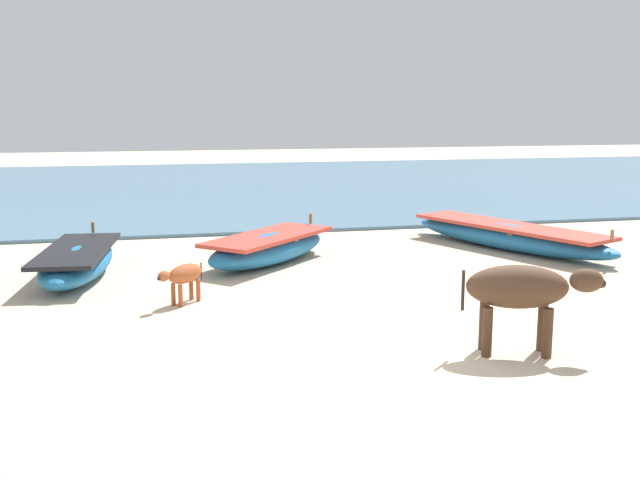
# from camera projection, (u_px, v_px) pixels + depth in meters

# --- Properties ---
(ground) EXTENTS (80.00, 80.00, 0.00)m
(ground) POSITION_uv_depth(u_px,v_px,m) (386.00, 337.00, 9.16)
(ground) COLOR beige
(sea_water) EXTENTS (60.00, 20.00, 0.08)m
(sea_water) POSITION_uv_depth(u_px,v_px,m) (232.00, 186.00, 26.13)
(sea_water) COLOR slate
(sea_water) RESTS_ON ground
(fishing_boat_0) EXTENTS (1.38, 3.42, 0.71)m
(fishing_boat_0) POSITION_uv_depth(u_px,v_px,m) (77.00, 261.00, 12.29)
(fishing_boat_0) COLOR #1E669E
(fishing_boat_0) RESTS_ON ground
(fishing_boat_2) EXTENTS (2.91, 4.91, 0.70)m
(fishing_boat_2) POSITION_uv_depth(u_px,v_px,m) (509.00, 236.00, 14.74)
(fishing_boat_2) COLOR #1E669E
(fishing_boat_2) RESTS_ON ground
(fishing_boat_4) EXTENTS (3.01, 3.06, 0.74)m
(fishing_boat_4) POSITION_uv_depth(u_px,v_px,m) (268.00, 247.00, 13.42)
(fishing_boat_4) COLOR #1E669E
(fishing_boat_4) RESTS_ON ground
(cow_adult_dark) EXTENTS (1.60, 0.78, 1.06)m
(cow_adult_dark) POSITION_uv_depth(u_px,v_px,m) (522.00, 290.00, 8.41)
(cow_adult_dark) COLOR #4C3323
(cow_adult_dark) RESTS_ON ground
(calf_near_rust) EXTENTS (0.75, 0.74, 0.59)m
(calf_near_rust) POSITION_uv_depth(u_px,v_px,m) (184.00, 276.00, 10.63)
(calf_near_rust) COLOR #9E4C28
(calf_near_rust) RESTS_ON ground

